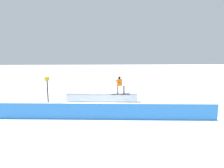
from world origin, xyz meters
name	(u,v)px	position (x,y,z in m)	size (l,w,h in m)	color
ground_plane	(102,102)	(0.00, 0.00, 0.00)	(120.00, 120.00, 0.00)	white
grind_box	(102,98)	(0.00, 0.00, 0.29)	(5.83, 0.98, 0.65)	white
snowboarder	(120,85)	(-1.47, 0.15, 1.44)	(1.58, 0.50, 1.46)	black
safety_fence	(103,112)	(0.00, 4.29, 0.48)	(13.49, 0.06, 0.97)	#3385E3
trail_marker	(48,89)	(4.36, -0.12, 1.11)	(0.40, 0.10, 2.07)	#262628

